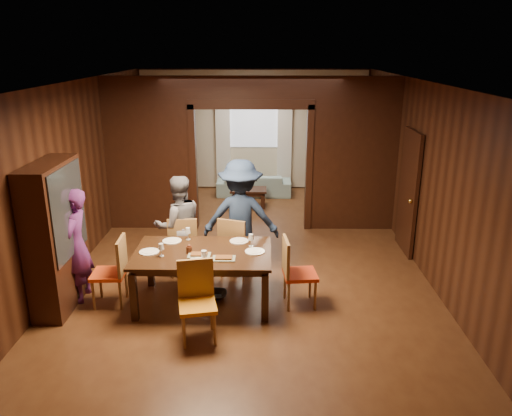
{
  "coord_description": "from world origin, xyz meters",
  "views": [
    {
      "loc": [
        0.23,
        -7.65,
        3.42
      ],
      "look_at": [
        0.12,
        -0.4,
        1.05
      ],
      "focal_mm": 35.0,
      "sensor_mm": 36.0,
      "label": 1
    }
  ],
  "objects_px": {
    "dining_table": "(204,277)",
    "sofa": "(254,184)",
    "chair_left": "(108,272)",
    "chair_far_r": "(237,246)",
    "coffee_table": "(248,198)",
    "person_grey": "(179,226)",
    "person_navy": "(241,217)",
    "chair_far_l": "(184,244)",
    "chair_right": "(300,272)",
    "person_purple": "(76,246)",
    "hutch": "(56,236)",
    "chair_near": "(197,303)"
  },
  "relations": [
    {
      "from": "person_grey",
      "to": "coffee_table",
      "type": "height_order",
      "value": "person_grey"
    },
    {
      "from": "person_navy",
      "to": "chair_far_l",
      "type": "height_order",
      "value": "person_navy"
    },
    {
      "from": "chair_far_l",
      "to": "chair_far_r",
      "type": "bearing_deg",
      "value": 172.44
    },
    {
      "from": "chair_right",
      "to": "chair_far_r",
      "type": "distance_m",
      "value": 1.3
    },
    {
      "from": "dining_table",
      "to": "chair_far_r",
      "type": "distance_m",
      "value": 0.98
    },
    {
      "from": "person_grey",
      "to": "dining_table",
      "type": "distance_m",
      "value": 1.13
    },
    {
      "from": "chair_right",
      "to": "chair_near",
      "type": "distance_m",
      "value": 1.56
    },
    {
      "from": "person_purple",
      "to": "coffee_table",
      "type": "height_order",
      "value": "person_purple"
    },
    {
      "from": "dining_table",
      "to": "chair_far_l",
      "type": "bearing_deg",
      "value": 113.5
    },
    {
      "from": "chair_left",
      "to": "chair_far_r",
      "type": "height_order",
      "value": "same"
    },
    {
      "from": "coffee_table",
      "to": "chair_right",
      "type": "relative_size",
      "value": 0.82
    },
    {
      "from": "person_navy",
      "to": "chair_near",
      "type": "relative_size",
      "value": 1.86
    },
    {
      "from": "coffee_table",
      "to": "hutch",
      "type": "distance_m",
      "value": 5.13
    },
    {
      "from": "coffee_table",
      "to": "hutch",
      "type": "bearing_deg",
      "value": -118.73
    },
    {
      "from": "coffee_table",
      "to": "chair_far_l",
      "type": "relative_size",
      "value": 0.82
    },
    {
      "from": "sofa",
      "to": "chair_near",
      "type": "distance_m",
      "value": 6.23
    },
    {
      "from": "chair_left",
      "to": "chair_far_l",
      "type": "relative_size",
      "value": 1.0
    },
    {
      "from": "person_navy",
      "to": "hutch",
      "type": "bearing_deg",
      "value": 25.61
    },
    {
      "from": "chair_far_r",
      "to": "hutch",
      "type": "bearing_deg",
      "value": 40.99
    },
    {
      "from": "coffee_table",
      "to": "person_grey",
      "type": "bearing_deg",
      "value": -105.73
    },
    {
      "from": "person_purple",
      "to": "chair_left",
      "type": "bearing_deg",
      "value": 70.11
    },
    {
      "from": "chair_left",
      "to": "dining_table",
      "type": "bearing_deg",
      "value": 90.18
    },
    {
      "from": "chair_near",
      "to": "coffee_table",
      "type": "bearing_deg",
      "value": 73.43
    },
    {
      "from": "sofa",
      "to": "chair_left",
      "type": "xyz_separation_m",
      "value": [
        -1.89,
        -5.34,
        0.23
      ]
    },
    {
      "from": "person_navy",
      "to": "chair_far_l",
      "type": "bearing_deg",
      "value": 6.63
    },
    {
      "from": "sofa",
      "to": "person_grey",
      "type": "bearing_deg",
      "value": 76.83
    },
    {
      "from": "chair_right",
      "to": "hutch",
      "type": "height_order",
      "value": "hutch"
    },
    {
      "from": "hutch",
      "to": "person_purple",
      "type": "bearing_deg",
      "value": 37.42
    },
    {
      "from": "person_navy",
      "to": "sofa",
      "type": "height_order",
      "value": "person_navy"
    },
    {
      "from": "chair_left",
      "to": "chair_far_r",
      "type": "bearing_deg",
      "value": 116.51
    },
    {
      "from": "sofa",
      "to": "person_navy",
      "type": "bearing_deg",
      "value": 89.08
    },
    {
      "from": "person_grey",
      "to": "chair_far_r",
      "type": "distance_m",
      "value": 0.94
    },
    {
      "from": "chair_near",
      "to": "hutch",
      "type": "bearing_deg",
      "value": 145.19
    },
    {
      "from": "chair_left",
      "to": "chair_right",
      "type": "distance_m",
      "value": 2.61
    },
    {
      "from": "chair_left",
      "to": "chair_far_r",
      "type": "distance_m",
      "value": 1.95
    },
    {
      "from": "person_purple",
      "to": "chair_left",
      "type": "distance_m",
      "value": 0.58
    },
    {
      "from": "person_grey",
      "to": "sofa",
      "type": "bearing_deg",
      "value": -125.55
    },
    {
      "from": "dining_table",
      "to": "sofa",
      "type": "bearing_deg",
      "value": 83.5
    },
    {
      "from": "person_purple",
      "to": "dining_table",
      "type": "xyz_separation_m",
      "value": [
        1.75,
        -0.08,
        -0.42
      ]
    },
    {
      "from": "chair_left",
      "to": "chair_right",
      "type": "xyz_separation_m",
      "value": [
        2.61,
        0.02,
        0.0
      ]
    },
    {
      "from": "person_navy",
      "to": "chair_left",
      "type": "relative_size",
      "value": 1.86
    },
    {
      "from": "person_purple",
      "to": "coffee_table",
      "type": "distance_m",
      "value": 4.89
    },
    {
      "from": "chair_right",
      "to": "chair_far_l",
      "type": "height_order",
      "value": "same"
    },
    {
      "from": "coffee_table",
      "to": "chair_far_r",
      "type": "distance_m",
      "value": 3.5
    },
    {
      "from": "person_purple",
      "to": "chair_far_l",
      "type": "distance_m",
      "value": 1.62
    },
    {
      "from": "chair_right",
      "to": "chair_far_r",
      "type": "relative_size",
      "value": 1.0
    },
    {
      "from": "sofa",
      "to": "chair_far_l",
      "type": "distance_m",
      "value": 4.47
    },
    {
      "from": "dining_table",
      "to": "chair_far_r",
      "type": "height_order",
      "value": "chair_far_r"
    },
    {
      "from": "person_navy",
      "to": "chair_far_r",
      "type": "xyz_separation_m",
      "value": [
        -0.07,
        -0.12,
        -0.42
      ]
    },
    {
      "from": "person_purple",
      "to": "dining_table",
      "type": "distance_m",
      "value": 1.8
    }
  ]
}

